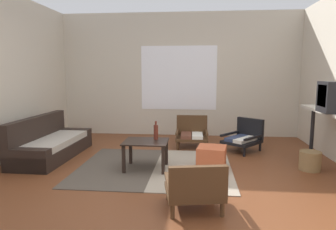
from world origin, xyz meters
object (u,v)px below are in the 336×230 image
object	(u,v)px
ottoman_orange	(212,157)
clay_vase	(328,102)
armchair_by_window	(192,133)
armchair_striped_foreground	(195,187)
glass_bottle	(156,132)
couch	(50,144)
coffee_table	(146,146)
armchair_corner	(244,137)
wicker_basket	(310,161)

from	to	relation	value
ottoman_orange	clay_vase	bearing A→B (deg)	7.08
armchair_by_window	armchair_striped_foreground	size ratio (longest dim) A/B	0.91
armchair_by_window	ottoman_orange	world-z (taller)	armchair_by_window
glass_bottle	armchair_striped_foreground	bearing A→B (deg)	-66.93
couch	clay_vase	world-z (taller)	clay_vase
armchair_striped_foreground	glass_bottle	world-z (taller)	glass_bottle
couch	ottoman_orange	xyz separation A→B (m)	(2.67, -0.34, -0.05)
coffee_table	armchair_striped_foreground	xyz separation A→B (m)	(0.73, -1.28, -0.09)
armchair_by_window	armchair_striped_foreground	xyz separation A→B (m)	(0.08, -2.74, -0.02)
couch	glass_bottle	xyz separation A→B (m)	(1.84, -0.36, 0.32)
armchair_corner	coffee_table	bearing A→B (deg)	-142.50
armchair_striped_foreground	glass_bottle	xyz separation A→B (m)	(-0.59, 1.39, 0.29)
armchair_corner	clay_vase	distance (m)	1.54
armchair_by_window	armchair_striped_foreground	bearing A→B (deg)	-88.24
wicker_basket	couch	bearing A→B (deg)	175.90
clay_vase	glass_bottle	xyz separation A→B (m)	(-2.51, -0.23, -0.45)
armchair_striped_foreground	glass_bottle	bearing A→B (deg)	113.07
glass_bottle	ottoman_orange	bearing A→B (deg)	1.56
couch	ottoman_orange	world-z (taller)	couch
coffee_table	armchair_corner	bearing A→B (deg)	37.50
clay_vase	coffee_table	bearing A→B (deg)	-172.52
armchair_corner	clay_vase	xyz separation A→B (m)	(1.05, -0.87, 0.72)
armchair_by_window	armchair_corner	distance (m)	0.98
coffee_table	ottoman_orange	size ratio (longest dim) A/B	1.57
glass_bottle	armchair_corner	bearing A→B (deg)	37.15
couch	glass_bottle	distance (m)	1.91
armchair_corner	clay_vase	bearing A→B (deg)	-39.86
armchair_by_window	wicker_basket	distance (m)	2.16
coffee_table	wicker_basket	size ratio (longest dim) A/B	2.11
ottoman_orange	clay_vase	distance (m)	1.88
armchair_striped_foreground	wicker_basket	bearing A→B (deg)	41.50
coffee_table	clay_vase	size ratio (longest dim) A/B	2.32
clay_vase	wicker_basket	world-z (taller)	clay_vase
armchair_striped_foreground	ottoman_orange	xyz separation A→B (m)	(0.23, 1.42, -0.09)
couch	ottoman_orange	distance (m)	2.69
ottoman_orange	clay_vase	size ratio (longest dim) A/B	1.48
armchair_by_window	coffee_table	bearing A→B (deg)	-113.70
couch	glass_bottle	bearing A→B (deg)	-11.16
coffee_table	armchair_by_window	distance (m)	1.60
coffee_table	armchair_corner	xyz separation A→B (m)	(1.59, 1.22, -0.08)
armchair_striped_foreground	coffee_table	bearing A→B (deg)	119.59
armchair_corner	armchair_striped_foreground	bearing A→B (deg)	-109.12
couch	wicker_basket	bearing A→B (deg)	-4.10
coffee_table	armchair_corner	distance (m)	2.01
couch	armchair_by_window	size ratio (longest dim) A/B	2.87
couch	armchair_corner	bearing A→B (deg)	12.66
armchair_corner	glass_bottle	distance (m)	1.85
ottoman_orange	clay_vase	world-z (taller)	clay_vase
armchair_corner	couch	bearing A→B (deg)	-167.34
couch	coffee_table	world-z (taller)	couch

